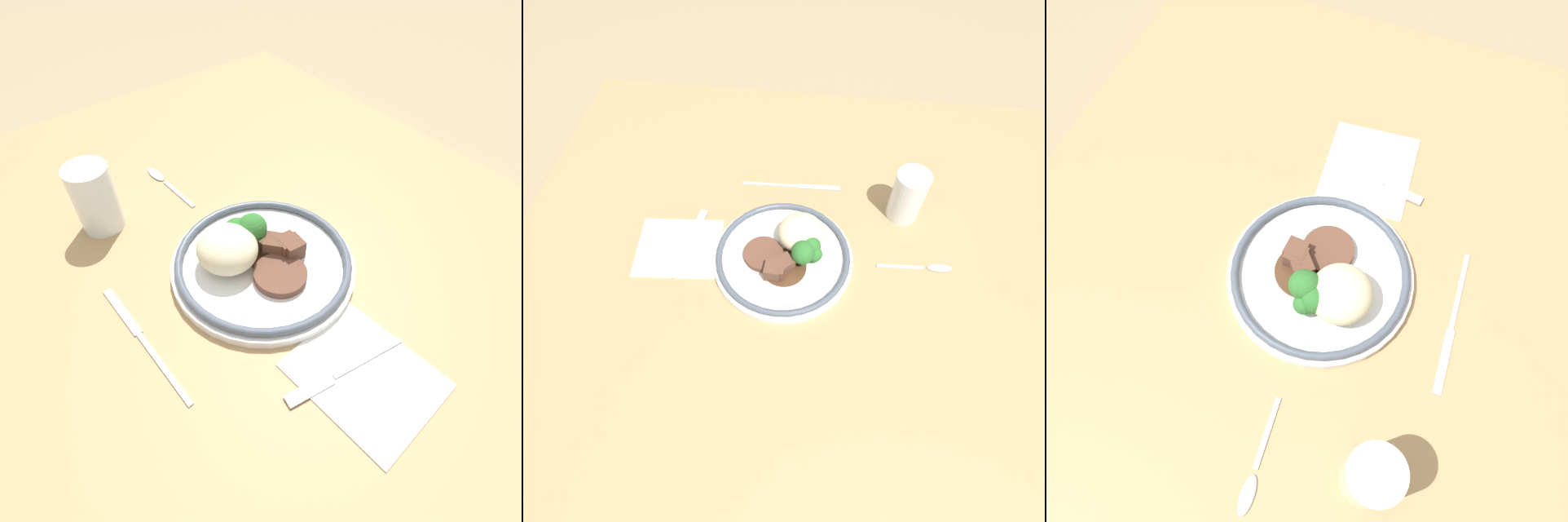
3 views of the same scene
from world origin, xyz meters
TOP-DOWN VIEW (x-y plane):
  - ground_plane at (0.00, 0.00)m, footprint 8.00×8.00m
  - dining_table at (0.00, 0.00)m, footprint 1.18×1.02m
  - napkin at (-0.25, -0.01)m, footprint 0.18×0.15m
  - plate at (-0.03, -0.01)m, footprint 0.27×0.27m
  - juice_glass at (0.20, 0.13)m, footprint 0.07×0.07m
  - fork at (-0.23, 0.02)m, footprint 0.04×0.17m
  - knife at (-0.04, 0.18)m, footprint 0.22×0.02m
  - spoon at (0.25, -0.00)m, footprint 0.15×0.02m

SIDE VIEW (x-z plane):
  - ground_plane at x=0.00m, z-range 0.00..0.00m
  - dining_table at x=0.00m, z-range 0.00..0.04m
  - napkin at x=-0.25m, z-range 0.04..0.04m
  - knife at x=-0.04m, z-range 0.04..0.04m
  - spoon at x=0.25m, z-range 0.04..0.04m
  - fork at x=-0.23m, z-range 0.04..0.04m
  - plate at x=-0.03m, z-range 0.02..0.10m
  - juice_glass at x=0.20m, z-range 0.03..0.14m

